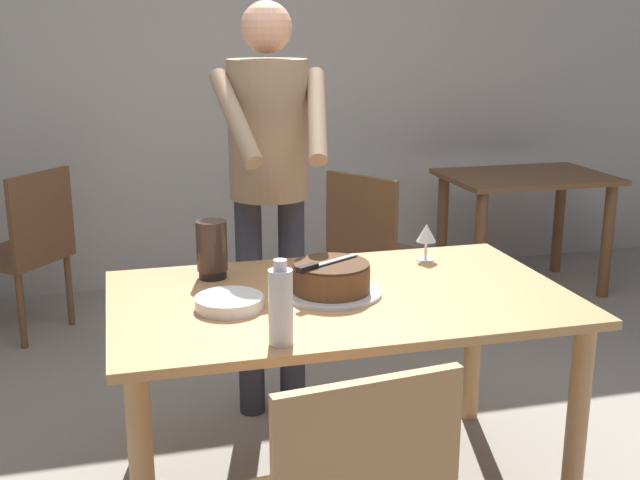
{
  "coord_description": "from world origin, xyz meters",
  "views": [
    {
      "loc": [
        -0.71,
        -2.42,
        1.62
      ],
      "look_at": [
        -0.03,
        0.16,
        0.9
      ],
      "focal_mm": 44.27,
      "sensor_mm": 36.0,
      "label": 1
    }
  ],
  "objects_px": {
    "wine_glass_near": "(426,234)",
    "background_table": "(524,200)",
    "main_dining_table": "(340,324)",
    "cake_on_platter": "(331,280)",
    "cake_knife": "(316,266)",
    "water_bottle": "(281,306)",
    "background_chair_2": "(375,249)",
    "plate_stack": "(229,302)",
    "background_chair_1": "(26,246)",
    "person_cutting_cake": "(269,167)",
    "hurricane_lamp": "(212,249)"
  },
  "relations": [
    {
      "from": "plate_stack",
      "to": "background_chair_1",
      "type": "bearing_deg",
      "value": 112.78
    },
    {
      "from": "main_dining_table",
      "to": "cake_on_platter",
      "type": "height_order",
      "value": "cake_on_platter"
    },
    {
      "from": "water_bottle",
      "to": "background_chair_2",
      "type": "distance_m",
      "value": 1.98
    },
    {
      "from": "plate_stack",
      "to": "background_chair_1",
      "type": "distance_m",
      "value": 2.11
    },
    {
      "from": "water_bottle",
      "to": "plate_stack",
      "type": "bearing_deg",
      "value": 106.73
    },
    {
      "from": "person_cutting_cake",
      "to": "cake_on_platter",
      "type": "bearing_deg",
      "value": -83.51
    },
    {
      "from": "hurricane_lamp",
      "to": "background_chair_2",
      "type": "bearing_deg",
      "value": 47.63
    },
    {
      "from": "cake_knife",
      "to": "background_chair_2",
      "type": "relative_size",
      "value": 0.27
    },
    {
      "from": "plate_stack",
      "to": "person_cutting_cake",
      "type": "xyz_separation_m",
      "value": [
        0.28,
        0.72,
        0.31
      ]
    },
    {
      "from": "cake_knife",
      "to": "water_bottle",
      "type": "height_order",
      "value": "water_bottle"
    },
    {
      "from": "person_cutting_cake",
      "to": "background_chair_2",
      "type": "xyz_separation_m",
      "value": [
        0.7,
        0.7,
        -0.58
      ]
    },
    {
      "from": "background_table",
      "to": "plate_stack",
      "type": "bearing_deg",
      "value": -137.59
    },
    {
      "from": "cake_on_platter",
      "to": "background_table",
      "type": "distance_m",
      "value": 2.61
    },
    {
      "from": "background_table",
      "to": "main_dining_table",
      "type": "bearing_deg",
      "value": -132.57
    },
    {
      "from": "cake_on_platter",
      "to": "water_bottle",
      "type": "xyz_separation_m",
      "value": [
        -0.25,
        -0.38,
        0.06
      ]
    },
    {
      "from": "plate_stack",
      "to": "hurricane_lamp",
      "type": "xyz_separation_m",
      "value": [
        -0.01,
        0.33,
        0.09
      ]
    },
    {
      "from": "cake_on_platter",
      "to": "cake_knife",
      "type": "bearing_deg",
      "value": -150.64
    },
    {
      "from": "wine_glass_near",
      "to": "hurricane_lamp",
      "type": "height_order",
      "value": "hurricane_lamp"
    },
    {
      "from": "plate_stack",
      "to": "wine_glass_near",
      "type": "xyz_separation_m",
      "value": [
        0.81,
        0.35,
        0.08
      ]
    },
    {
      "from": "wine_glass_near",
      "to": "background_chair_2",
      "type": "relative_size",
      "value": 0.16
    },
    {
      "from": "plate_stack",
      "to": "background_chair_2",
      "type": "distance_m",
      "value": 1.74
    },
    {
      "from": "cake_on_platter",
      "to": "hurricane_lamp",
      "type": "bearing_deg",
      "value": 142.2
    },
    {
      "from": "plate_stack",
      "to": "background_table",
      "type": "xyz_separation_m",
      "value": [
        2.13,
        1.95,
        -0.19
      ]
    },
    {
      "from": "cake_on_platter",
      "to": "cake_knife",
      "type": "distance_m",
      "value": 0.1
    },
    {
      "from": "water_bottle",
      "to": "background_chair_2",
      "type": "bearing_deg",
      "value": 63.32
    },
    {
      "from": "main_dining_table",
      "to": "cake_knife",
      "type": "height_order",
      "value": "cake_knife"
    },
    {
      "from": "background_chair_1",
      "to": "wine_glass_near",
      "type": "bearing_deg",
      "value": -44.29
    },
    {
      "from": "background_table",
      "to": "wine_glass_near",
      "type": "bearing_deg",
      "value": -129.49
    },
    {
      "from": "wine_glass_near",
      "to": "background_chair_1",
      "type": "height_order",
      "value": "background_chair_1"
    },
    {
      "from": "background_chair_1",
      "to": "cake_on_platter",
      "type": "bearing_deg",
      "value": -58.26
    },
    {
      "from": "wine_glass_near",
      "to": "background_chair_1",
      "type": "relative_size",
      "value": 0.16
    },
    {
      "from": "main_dining_table",
      "to": "background_chair_2",
      "type": "distance_m",
      "value": 1.5
    },
    {
      "from": "wine_glass_near",
      "to": "background_table",
      "type": "height_order",
      "value": "wine_glass_near"
    },
    {
      "from": "plate_stack",
      "to": "background_chair_2",
      "type": "xyz_separation_m",
      "value": [
        0.97,
        1.41,
        -0.28
      ]
    },
    {
      "from": "cake_knife",
      "to": "water_bottle",
      "type": "bearing_deg",
      "value": -119.01
    },
    {
      "from": "water_bottle",
      "to": "background_chair_2",
      "type": "relative_size",
      "value": 0.28
    },
    {
      "from": "cake_knife",
      "to": "hurricane_lamp",
      "type": "height_order",
      "value": "hurricane_lamp"
    },
    {
      "from": "person_cutting_cake",
      "to": "wine_glass_near",
      "type": "bearing_deg",
      "value": -34.6
    },
    {
      "from": "main_dining_table",
      "to": "plate_stack",
      "type": "height_order",
      "value": "plate_stack"
    },
    {
      "from": "background_chair_2",
      "to": "cake_knife",
      "type": "bearing_deg",
      "value": -116.09
    },
    {
      "from": "background_chair_2",
      "to": "cake_on_platter",
      "type": "bearing_deg",
      "value": -114.53
    },
    {
      "from": "background_table",
      "to": "background_chair_1",
      "type": "distance_m",
      "value": 2.94
    },
    {
      "from": "hurricane_lamp",
      "to": "cake_knife",
      "type": "bearing_deg",
      "value": -46.51
    },
    {
      "from": "cake_knife",
      "to": "person_cutting_cake",
      "type": "distance_m",
      "value": 0.73
    },
    {
      "from": "plate_stack",
      "to": "background_table",
      "type": "bearing_deg",
      "value": 42.41
    },
    {
      "from": "cake_on_platter",
      "to": "wine_glass_near",
      "type": "height_order",
      "value": "wine_glass_near"
    },
    {
      "from": "cake_on_platter",
      "to": "person_cutting_cake",
      "type": "relative_size",
      "value": 0.2
    },
    {
      "from": "cake_on_platter",
      "to": "plate_stack",
      "type": "bearing_deg",
      "value": -171.86
    },
    {
      "from": "cake_knife",
      "to": "water_bottle",
      "type": "distance_m",
      "value": 0.39
    },
    {
      "from": "wine_glass_near",
      "to": "background_table",
      "type": "xyz_separation_m",
      "value": [
        1.32,
        1.6,
        -0.28
      ]
    }
  ]
}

